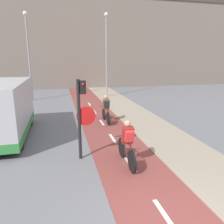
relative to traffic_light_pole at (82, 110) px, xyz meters
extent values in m
cube|color=white|center=(1.49, -3.39, -1.74)|extent=(0.12, 1.10, 0.00)
cube|color=white|center=(1.49, -0.89, -1.74)|extent=(0.12, 1.10, 0.00)
cube|color=white|center=(1.49, 1.61, -1.74)|extent=(0.12, 1.10, 0.00)
cube|color=white|center=(1.49, 4.11, -1.74)|extent=(0.12, 1.10, 0.00)
cube|color=white|center=(1.49, 6.61, -1.74)|extent=(0.12, 1.10, 0.00)
cube|color=white|center=(1.49, 9.11, -1.74)|extent=(0.12, 1.10, 0.00)
cube|color=slate|center=(1.49, 20.91, 3.28)|extent=(60.00, 5.00, 10.08)
cylinder|color=black|center=(-0.09, 0.00, -0.35)|extent=(0.11, 0.11, 2.82)
cube|color=black|center=(0.07, 0.00, 0.79)|extent=(0.20, 0.20, 0.44)
sphere|color=red|center=(0.07, -0.11, 0.90)|extent=(0.09, 0.09, 0.09)
cone|color=red|center=(0.15, 0.00, -0.21)|extent=(0.67, 0.01, 0.67)
cone|color=silver|center=(0.15, 0.00, -0.21)|extent=(0.60, 0.02, 0.60)
cylinder|color=gray|center=(-2.95, 12.03, 1.60)|extent=(0.14, 0.14, 6.72)
sphere|color=silver|center=(-2.95, 12.03, 5.07)|extent=(0.36, 0.36, 0.36)
cylinder|color=gray|center=(3.52, 12.24, 1.71)|extent=(0.14, 0.14, 6.94)
sphere|color=silver|center=(3.52, 12.24, 5.29)|extent=(0.36, 0.36, 0.36)
cylinder|color=black|center=(1.38, -1.35, -1.40)|extent=(0.07, 0.71, 0.71)
cylinder|color=black|center=(1.38, -0.20, -1.40)|extent=(0.07, 0.71, 0.71)
cylinder|color=maroon|center=(1.38, -0.56, -1.22)|extent=(0.04, 0.73, 0.44)
cylinder|color=maroon|center=(1.38, -1.09, -1.20)|extent=(0.04, 0.38, 0.47)
cylinder|color=maroon|center=(1.38, -0.74, -0.99)|extent=(0.04, 1.06, 0.07)
cylinder|color=maroon|center=(1.38, -1.13, -1.41)|extent=(0.04, 0.44, 0.05)
cylinder|color=black|center=(1.38, -0.20, -0.96)|extent=(0.46, 0.03, 0.03)
cube|color=maroon|center=(1.38, -0.86, -0.69)|extent=(0.36, 0.31, 0.59)
sphere|color=tan|center=(1.38, -0.82, -0.32)|extent=(0.22, 0.22, 0.22)
cylinder|color=#232328|center=(1.28, -0.90, -1.15)|extent=(0.04, 0.07, 0.45)
cylinder|color=#232328|center=(1.48, -0.90, -1.15)|extent=(0.04, 0.07, 0.45)
cube|color=red|center=(1.38, -1.04, -0.67)|extent=(0.28, 0.23, 0.39)
cylinder|color=black|center=(1.74, 3.65, -1.41)|extent=(0.07, 0.71, 0.71)
cylinder|color=black|center=(1.74, 4.79, -1.41)|extent=(0.07, 0.71, 0.71)
cylinder|color=maroon|center=(1.74, 4.44, -1.22)|extent=(0.04, 0.73, 0.44)
cylinder|color=maroon|center=(1.74, 3.91, -1.20)|extent=(0.04, 0.38, 0.47)
cylinder|color=maroon|center=(1.74, 4.26, -1.00)|extent=(0.04, 1.06, 0.07)
cylinder|color=maroon|center=(1.74, 3.87, -1.42)|extent=(0.04, 0.44, 0.05)
cylinder|color=black|center=(1.74, 4.79, -0.97)|extent=(0.46, 0.03, 0.03)
cube|color=brown|center=(1.74, 4.14, -0.70)|extent=(0.36, 0.31, 0.59)
sphere|color=tan|center=(1.74, 4.18, -0.32)|extent=(0.22, 0.22, 0.22)
cylinder|color=#232328|center=(1.64, 4.10, -1.15)|extent=(0.04, 0.07, 0.45)
cylinder|color=#232328|center=(1.84, 4.10, -1.15)|extent=(0.04, 0.07, 0.45)
cube|color=#28282D|center=(1.74, 3.96, -0.68)|extent=(0.28, 0.23, 0.39)
cube|color=#B7B7BC|center=(-3.28, 2.93, -0.39)|extent=(2.19, 5.08, 2.24)
cube|color=#33843D|center=(-3.28, 2.93, -1.34)|extent=(2.20, 5.09, 0.36)
cube|color=black|center=(-3.28, 5.45, 0.00)|extent=(1.97, 0.04, 0.70)
cylinder|color=black|center=(-2.29, 4.58, -1.41)|extent=(0.18, 0.70, 0.70)
cylinder|color=black|center=(-2.29, 1.28, -1.41)|extent=(0.18, 0.70, 0.70)
camera|label=1|loc=(-0.69, -7.26, 1.75)|focal=35.00mm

